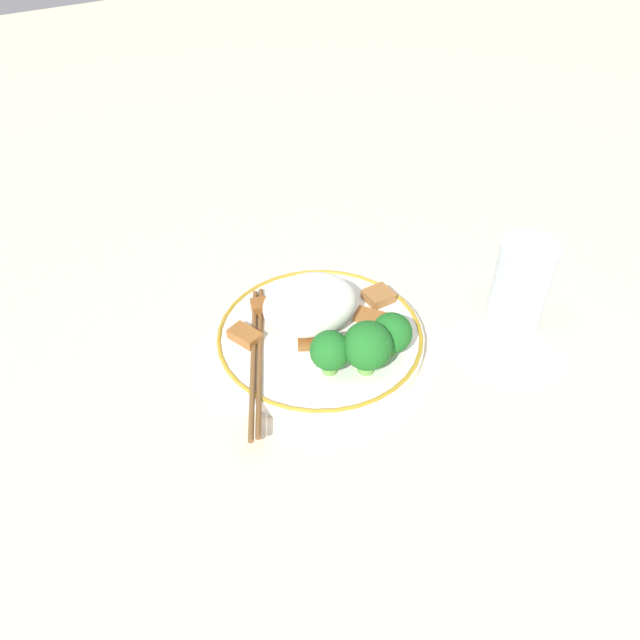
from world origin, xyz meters
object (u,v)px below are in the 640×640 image
plate (320,338)px  chopsticks (255,355)px  broccoli_back_left (330,351)px  drinking_glass (521,285)px  broccoli_back_center (368,346)px  broccoli_back_right (392,333)px

plate → chopsticks: (0.08, -0.00, 0.01)m
broccoli_back_left → drinking_glass: drinking_glass is taller
broccoli_back_left → drinking_glass: size_ratio=0.47×
broccoli_back_left → broccoli_back_center: size_ratio=0.84×
broccoli_back_center → broccoli_back_right: size_ratio=1.21×
plate → drinking_glass: size_ratio=2.15×
broccoli_back_left → broccoli_back_right: (-0.07, 0.01, -0.00)m
broccoli_back_left → drinking_glass: bearing=174.3°
broccoli_back_right → chopsticks: (0.13, -0.07, -0.03)m
drinking_glass → broccoli_back_left: bearing=-5.7°
broccoli_back_center → drinking_glass: 0.20m
plate → drinking_glass: drinking_glass is taller
plate → chopsticks: size_ratio=1.15×
broccoli_back_left → chopsticks: (0.06, -0.06, -0.03)m
broccoli_back_left → broccoli_back_center: broccoli_back_center is taller
broccoli_back_right → plate: bearing=-52.0°
broccoli_back_left → broccoli_back_right: 0.07m
plate → broccoli_back_left: bearing=69.8°
broccoli_back_center → chopsticks: size_ratio=0.30×
broccoli_back_left → broccoli_back_right: same height
broccoli_back_center → broccoli_back_right: 0.04m
drinking_glass → chopsticks: bearing=-15.5°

